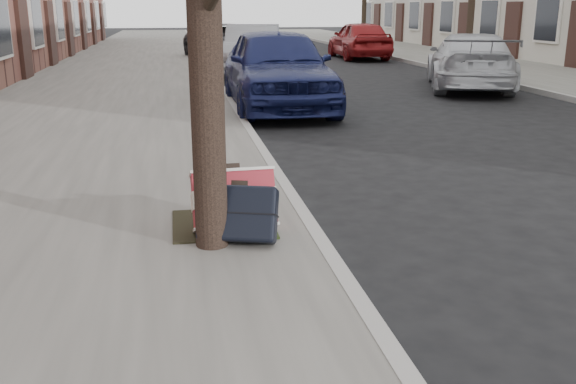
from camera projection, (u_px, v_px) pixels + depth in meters
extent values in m
plane|color=black|center=(506.00, 276.00, 4.74)|extent=(120.00, 120.00, 0.00)
cube|color=gray|center=(126.00, 74.00, 18.30)|extent=(5.00, 70.00, 0.12)
cube|color=gray|center=(500.00, 68.00, 20.22)|extent=(4.00, 70.00, 0.12)
cube|color=black|center=(223.00, 224.00, 5.51)|extent=(0.85, 0.85, 0.02)
cube|color=maroon|center=(234.00, 200.00, 5.31)|extent=(0.70, 0.40, 0.52)
cube|color=black|center=(238.00, 213.00, 5.04)|extent=(0.70, 0.53, 0.48)
imported|color=#151C4B|center=(277.00, 68.00, 12.31)|extent=(1.89, 4.63, 1.57)
imported|color=#95989C|center=(253.00, 50.00, 18.57)|extent=(2.18, 4.54, 1.44)
imported|color=#3C3C42|center=(230.00, 42.00, 23.45)|extent=(3.53, 5.23, 1.33)
imported|color=#B1B3B8|center=(470.00, 61.00, 15.36)|extent=(3.29, 4.93, 1.33)
imported|color=maroon|center=(359.00, 40.00, 24.40)|extent=(1.74, 4.23, 1.44)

